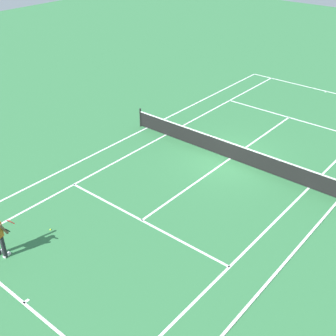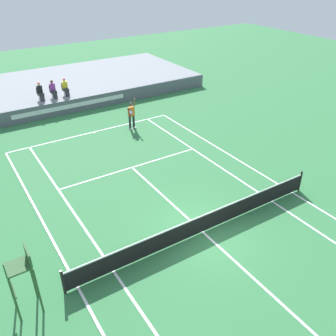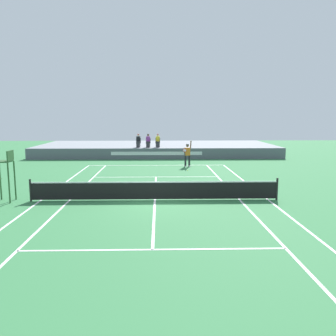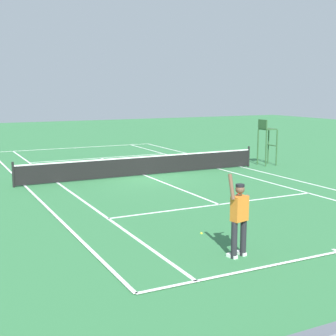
{
  "view_description": "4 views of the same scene",
  "coord_description": "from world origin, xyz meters",
  "views": [
    {
      "loc": [
        -9.71,
        16.51,
        10.78
      ],
      "look_at": [
        0.74,
        3.87,
        1.0
      ],
      "focal_mm": 47.33,
      "sensor_mm": 36.0,
      "label": 1
    },
    {
      "loc": [
        -7.6,
        -9.2,
        10.06
      ],
      "look_at": [
        0.74,
        3.87,
        1.0
      ],
      "focal_mm": 38.89,
      "sensor_mm": 36.0,
      "label": 2
    },
    {
      "loc": [
        0.21,
        -16.77,
        4.11
      ],
      "look_at": [
        0.74,
        3.87,
        1.0
      ],
      "focal_mm": 38.0,
      "sensor_mm": 36.0,
      "label": 3
    },
    {
      "loc": [
        8.91,
        20.11,
        4.02
      ],
      "look_at": [
        0.74,
        3.87,
        1.0
      ],
      "focal_mm": 50.89,
      "sensor_mm": 36.0,
      "label": 4
    }
  ],
  "objects": [
    {
      "name": "tennis_player",
      "position": [
        2.45,
        11.05,
        0.99
      ],
      "size": [
        0.74,
        0.74,
        2.08
      ],
      "color": "#232328",
      "rests_on": "ground"
    },
    {
      "name": "spectator_seated_0",
      "position": [
        -1.75,
        17.04,
        1.63
      ],
      "size": [
        0.44,
        0.6,
        1.27
      ],
      "color": "#474C56",
      "rests_on": "bleacher_platform"
    },
    {
      "name": "bleacher_platform",
      "position": [
        0.0,
        21.0,
        0.51
      ],
      "size": [
        24.09,
        9.71,
        1.02
      ],
      "primitive_type": "cube",
      "color": "gray",
      "rests_on": "ground"
    },
    {
      "name": "barrier_wall",
      "position": [
        0.0,
        16.03,
        0.51
      ],
      "size": [
        24.09,
        0.25,
        1.02
      ],
      "color": "#565B66",
      "rests_on": "ground"
    },
    {
      "name": "spectator_seated_1",
      "position": [
        -0.81,
        17.04,
        1.63
      ],
      "size": [
        0.44,
        0.6,
        1.27
      ],
      "color": "#474C56",
      "rests_on": "bleacher_platform"
    },
    {
      "name": "ground_plane",
      "position": [
        0.0,
        0.0,
        0.0
      ],
      "size": [
        80.0,
        80.0,
        0.0
      ],
      "primitive_type": "plane",
      "color": "#337542"
    },
    {
      "name": "tennis_ball",
      "position": [
        2.31,
        9.07,
        0.03
      ],
      "size": [
        0.07,
        0.07,
        0.07
      ],
      "primitive_type": "sphere",
      "color": "#D1E533",
      "rests_on": "ground"
    },
    {
      "name": "net",
      "position": [
        0.0,
        0.0,
        0.52
      ],
      "size": [
        11.98,
        0.1,
        1.07
      ],
      "color": "black",
      "rests_on": "ground"
    },
    {
      "name": "court",
      "position": [
        0.0,
        0.0,
        0.01
      ],
      "size": [
        11.08,
        23.88,
        0.03
      ],
      "color": "#337542",
      "rests_on": "ground"
    },
    {
      "name": "umpire_chair",
      "position": [
        -7.07,
        0.0,
        1.56
      ],
      "size": [
        0.77,
        0.77,
        2.44
      ],
      "color": "#2D562D",
      "rests_on": "ground"
    },
    {
      "name": "spectator_seated_2",
      "position": [
        0.1,
        17.04,
        1.63
      ],
      "size": [
        0.44,
        0.6,
        1.27
      ],
      "color": "#474C56",
      "rests_on": "bleacher_platform"
    }
  ]
}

